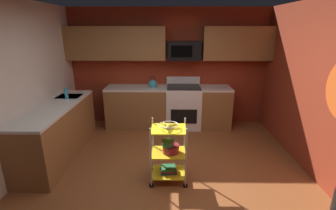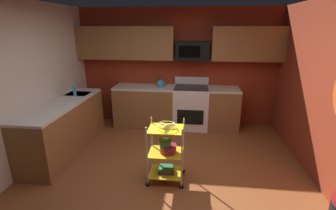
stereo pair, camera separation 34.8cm
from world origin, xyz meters
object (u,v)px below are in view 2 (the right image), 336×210
mixing_bowl_large (168,148)px  book_stack (166,169)px  rolling_cart (166,152)px  kettle (161,83)px  microwave (192,51)px  oven_range (191,107)px  dish_soap_bottle (75,91)px  mixing_bowl_small (165,143)px  fruit_bowl (166,125)px

mixing_bowl_large → book_stack: size_ratio=1.02×
rolling_cart → kettle: kettle is taller
microwave → rolling_cart: size_ratio=0.77×
microwave → oven_range: bearing=-89.7°
kettle → dish_soap_bottle: 1.79m
mixing_bowl_large → mixing_bowl_small: (-0.04, -0.02, 0.10)m
book_stack → dish_soap_bottle: dish_soap_bottle is taller
rolling_cart → mixing_bowl_small: bearing=-107.9°
microwave → dish_soap_bottle: (-2.20, -1.05, -0.68)m
microwave → mixing_bowl_large: (-0.28, -2.19, -1.18)m
kettle → mixing_bowl_large: bearing=-79.1°
oven_range → kettle: 0.85m
fruit_bowl → mixing_bowl_small: fruit_bowl is taller
fruit_bowl → book_stack: size_ratio=1.11×
fruit_bowl → kettle: (-0.37, 2.08, 0.12)m
mixing_bowl_large → mixing_bowl_small: size_ratio=1.38×
microwave → book_stack: bearing=-98.0°
mixing_bowl_large → book_stack: 0.35m
rolling_cart → oven_range: bearing=81.6°
oven_range → microwave: (-0.00, 0.10, 1.22)m
book_stack → dish_soap_bottle: bearing=148.8°
oven_range → fruit_bowl: 2.15m
fruit_bowl → book_stack: fruit_bowl is taller
oven_range → book_stack: (-0.31, -2.09, -0.31)m
rolling_cart → dish_soap_bottle: size_ratio=4.57×
dish_soap_bottle → book_stack: bearing=-31.2°
microwave → fruit_bowl: size_ratio=2.57×
rolling_cart → fruit_bowl: size_ratio=3.36×
mixing_bowl_large → rolling_cart: bearing=180.0°
mixing_bowl_small → dish_soap_bottle: bearing=148.2°
mixing_bowl_small → kettle: 2.17m
fruit_bowl → mixing_bowl_large: fruit_bowl is taller
rolling_cart → mixing_bowl_small: size_ratio=5.03×
rolling_cart → dish_soap_bottle: 2.28m
kettle → dish_soap_bottle: size_ratio=1.32×
mixing_bowl_large → book_stack: bearing=180.0°
fruit_bowl → kettle: bearing=100.1°
rolling_cart → book_stack: (0.00, 0.00, -0.28)m
fruit_bowl → mixing_bowl_small: (-0.01, -0.02, -0.26)m
oven_range → dish_soap_bottle: dish_soap_bottle is taller
rolling_cart → mixing_bowl_large: size_ratio=3.63×
rolling_cart → mixing_bowl_small: rolling_cart is taller
microwave → mixing_bowl_small: 2.49m
rolling_cart → kettle: size_ratio=3.47×
microwave → mixing_bowl_small: microwave is taller
mixing_bowl_large → mixing_bowl_small: bearing=-148.2°
oven_range → kettle: (-0.68, -0.00, 0.52)m
rolling_cart → microwave: bearing=82.0°
microwave → kettle: size_ratio=2.65×
dish_soap_bottle → rolling_cart: bearing=-31.2°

